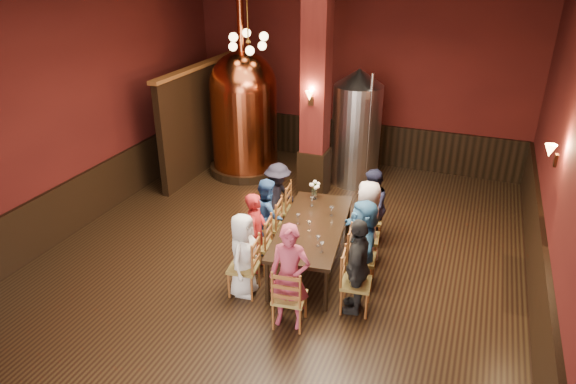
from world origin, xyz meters
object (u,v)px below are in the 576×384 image
at_px(copper_kettle, 244,112).
at_px(steel_vessel, 356,127).
at_px(person_2, 268,215).
at_px(person_0, 243,255).
at_px(dining_table, 312,229).
at_px(person_1, 256,232).
at_px(rose_vase, 314,187).

xyz_separation_m(copper_kettle, steel_vessel, (2.53, 0.36, -0.17)).
distance_m(person_2, copper_kettle, 3.63).
bearing_deg(person_2, steel_vessel, -39.99).
xyz_separation_m(person_0, copper_kettle, (-2.03, 4.33, 0.78)).
xyz_separation_m(person_2, copper_kettle, (-1.86, 3.01, 0.79)).
bearing_deg(dining_table, person_1, -158.78).
bearing_deg(copper_kettle, steel_vessel, 8.13).
bearing_deg(copper_kettle, dining_table, -49.65).
xyz_separation_m(copper_kettle, rose_vase, (2.46, -2.29, -0.48)).
distance_m(person_0, person_2, 1.33).
distance_m(dining_table, rose_vase, 1.02).
bearing_deg(person_1, copper_kettle, 20.01).
xyz_separation_m(person_1, rose_vase, (0.52, 1.37, 0.29)).
relative_size(dining_table, rose_vase, 7.30).
bearing_deg(copper_kettle, rose_vase, -42.97).
xyz_separation_m(dining_table, person_2, (-0.88, 0.22, -0.02)).
xyz_separation_m(dining_table, copper_kettle, (-2.75, 3.23, 0.77)).
bearing_deg(person_1, person_0, 179.27).
distance_m(dining_table, person_0, 1.31).
bearing_deg(dining_table, person_0, -130.36).
relative_size(person_2, steel_vessel, 0.52).
relative_size(person_0, steel_vessel, 0.52).
relative_size(person_2, copper_kettle, 0.33).
height_order(dining_table, person_2, person_2).
relative_size(person_2, rose_vase, 3.87).
relative_size(steel_vessel, rose_vase, 7.45).
bearing_deg(person_1, person_2, -0.73).
xyz_separation_m(steel_vessel, rose_vase, (-0.07, -2.65, -0.30)).
xyz_separation_m(person_0, person_1, (-0.08, 0.66, 0.01)).
height_order(steel_vessel, rose_vase, steel_vessel).
xyz_separation_m(person_0, person_2, (-0.17, 1.32, -0.00)).
bearing_deg(steel_vessel, dining_table, -86.58).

